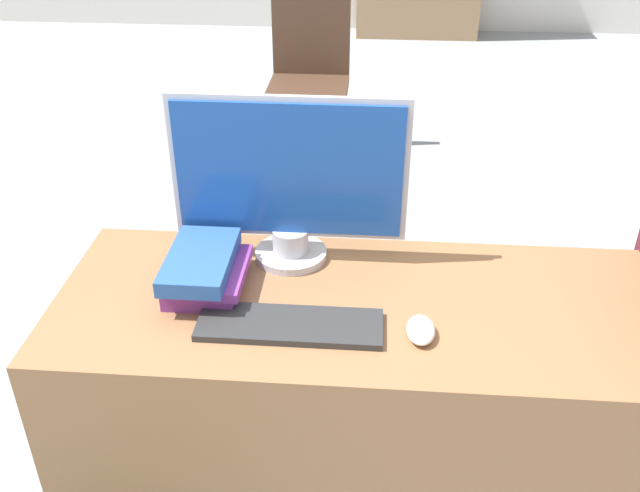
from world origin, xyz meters
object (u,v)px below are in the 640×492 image
at_px(monitor, 289,180).
at_px(keyboard, 290,325).
at_px(book_stack, 205,271).
at_px(mouse, 421,330).
at_px(far_chair, 310,67).

height_order(monitor, keyboard, monitor).
height_order(monitor, book_stack, monitor).
relative_size(monitor, book_stack, 2.20).
bearing_deg(mouse, monitor, 136.60).
height_order(book_stack, far_chair, far_chair).
distance_m(keyboard, mouse, 0.28).
bearing_deg(keyboard, book_stack, 147.66).
distance_m(keyboard, book_stack, 0.26).
bearing_deg(far_chair, book_stack, -37.79).
bearing_deg(far_chair, mouse, -27.36).
xyz_separation_m(monitor, far_chair, (-0.18, 2.41, -0.46)).
xyz_separation_m(keyboard, mouse, (0.28, -0.01, 0.01)).
relative_size(keyboard, far_chair, 0.42).
height_order(keyboard, far_chair, far_chair).
relative_size(monitor, mouse, 5.62).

